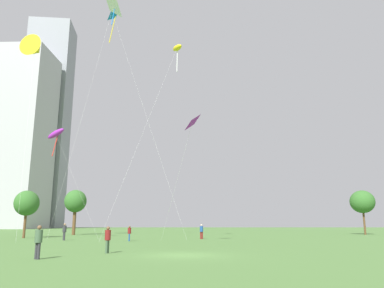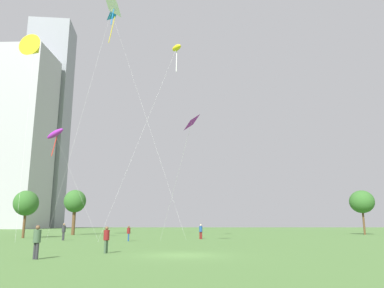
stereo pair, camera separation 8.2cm
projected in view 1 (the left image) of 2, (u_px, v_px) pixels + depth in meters
The scene contains 17 objects.
ground at pixel (184, 255), 21.55m from camera, with size 280.00×280.00×0.00m, color #4C7538.
person_standing_0 at pixel (108, 238), 23.09m from camera, with size 0.36×0.36×1.62m.
person_standing_1 at pixel (39, 240), 19.28m from camera, with size 0.38×0.38×1.72m.
person_standing_2 at pixel (65, 231), 40.04m from camera, with size 0.40×0.40×1.80m.
person_standing_3 at pixel (130, 232), 38.39m from camera, with size 0.35×0.35×1.55m.
person_standing_4 at pixel (202, 230), 43.35m from camera, with size 0.38×0.38×1.70m.
kite_flying_0 at pixel (114, 20), 52.36m from camera, with size 11.41×4.74×31.33m.
kite_flying_1 at pixel (192, 123), 36.49m from camera, with size 4.05×6.57×12.16m.
kite_flying_2 at pixel (35, 49), 50.74m from camera, with size 6.14×11.11×26.85m.
kite_flying_3 at pixel (114, 7), 48.44m from camera, with size 6.94×3.12×30.61m.
kite_flying_4 at pixel (177, 48), 47.04m from camera, with size 8.21×6.82×24.18m.
kite_flying_5 at pixel (56, 134), 45.86m from camera, with size 7.31×1.78×13.44m.
park_tree_0 at pixel (76, 202), 59.09m from camera, with size 3.43×3.43×7.03m.
park_tree_1 at pixel (363, 202), 60.17m from camera, with size 3.88×3.88×7.05m.
park_tree_2 at pixel (27, 203), 46.73m from camera, with size 3.06×3.06×5.87m.
distant_highrise_0 at pixel (18, 137), 127.24m from camera, with size 19.21×18.28×61.57m, color #A8A8AD.
distant_highrise_1 at pixel (46, 121), 145.97m from camera, with size 16.05×14.22×82.04m, color gray.
Camera 1 is at (0.50, -22.42, 1.84)m, focal length 34.69 mm.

